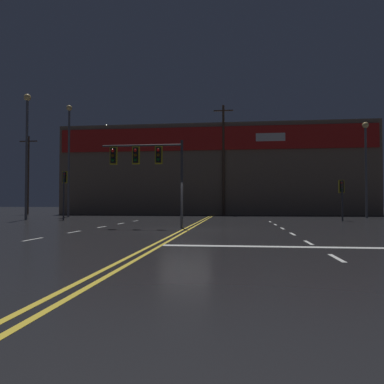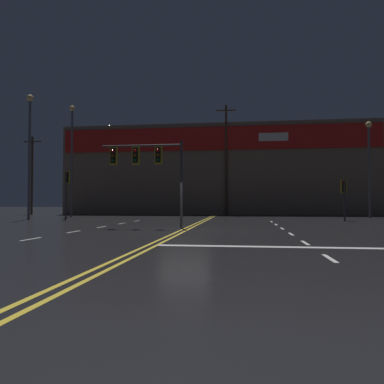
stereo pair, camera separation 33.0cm
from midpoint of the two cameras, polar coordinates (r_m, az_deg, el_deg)
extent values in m
plane|color=black|center=(18.84, -1.57, -5.82)|extent=(200.00, 200.00, 0.00)
cube|color=gold|center=(18.86, -2.02, -5.81)|extent=(0.12, 60.00, 0.01)
cube|color=gold|center=(18.82, -1.12, -5.82)|extent=(0.12, 60.00, 0.01)
cube|color=silver|center=(15.34, -23.64, -6.62)|extent=(0.12, 1.40, 0.01)
cube|color=silver|center=(18.53, -17.99, -5.80)|extent=(0.12, 1.40, 0.01)
cube|color=silver|center=(21.84, -14.03, -5.19)|extent=(0.12, 1.40, 0.01)
cube|color=silver|center=(25.24, -11.13, -4.73)|extent=(0.12, 1.40, 0.01)
cube|color=silver|center=(28.68, -8.93, -4.37)|extent=(0.12, 1.40, 0.01)
cube|color=silver|center=(9.97, 20.30, -9.41)|extent=(0.12, 1.40, 0.01)
cube|color=silver|center=(13.47, 16.66, -7.40)|extent=(0.12, 1.40, 0.01)
cube|color=silver|center=(17.01, 14.54, -6.21)|extent=(0.12, 1.40, 0.01)
cube|color=silver|center=(20.57, 13.17, -5.42)|extent=(0.12, 1.40, 0.01)
cube|color=silver|center=(24.15, 12.20, -4.86)|extent=(0.12, 1.40, 0.01)
cube|color=silver|center=(27.73, 11.48, -4.45)|extent=(0.12, 1.40, 0.01)
cube|color=silver|center=(12.16, 17.76, -8.02)|extent=(9.61, 0.40, 0.01)
cylinder|color=#38383D|center=(20.23, -2.03, 1.22)|extent=(0.14, 0.14, 4.77)
cylinder|color=#38383D|center=(20.90, -8.13, 7.03)|extent=(4.46, 0.10, 0.10)
cube|color=black|center=(20.60, -5.55, 5.63)|extent=(0.28, 0.24, 0.84)
cube|color=gold|center=(20.60, -5.55, 5.63)|extent=(0.42, 0.08, 0.99)
sphere|color=red|center=(20.48, -5.64, 6.39)|extent=(0.17, 0.17, 0.17)
sphere|color=#543707|center=(20.45, -5.64, 5.69)|extent=(0.17, 0.17, 0.17)
sphere|color=#084513|center=(20.42, -5.65, 4.99)|extent=(0.17, 0.17, 0.17)
cube|color=black|center=(20.91, -8.98, 5.54)|extent=(0.28, 0.24, 0.84)
cube|color=gold|center=(20.91, -8.98, 5.54)|extent=(0.42, 0.08, 0.99)
sphere|color=red|center=(20.79, -9.10, 6.28)|extent=(0.17, 0.17, 0.17)
sphere|color=#543707|center=(20.76, -9.10, 5.59)|extent=(0.17, 0.17, 0.17)
sphere|color=#084513|center=(20.73, -9.10, 4.90)|extent=(0.17, 0.17, 0.17)
cube|color=black|center=(21.28, -12.30, 5.43)|extent=(0.28, 0.24, 0.84)
cube|color=gold|center=(21.28, -12.30, 5.43)|extent=(0.42, 0.08, 0.99)
sphere|color=red|center=(21.17, -12.44, 6.15)|extent=(0.17, 0.17, 0.17)
sphere|color=#543707|center=(21.14, -12.44, 5.48)|extent=(0.17, 0.17, 0.17)
sphere|color=#084513|center=(21.11, -12.44, 4.80)|extent=(0.17, 0.17, 0.17)
cylinder|color=#38383D|center=(32.09, -19.25, -0.50)|extent=(0.13, 0.13, 3.94)
cube|color=black|center=(32.32, -19.08, 2.15)|extent=(0.28, 0.24, 0.84)
cube|color=gold|center=(32.32, -19.08, 2.15)|extent=(0.42, 0.08, 0.99)
sphere|color=red|center=(32.19, -19.20, 2.61)|extent=(0.17, 0.17, 0.17)
sphere|color=#543707|center=(32.18, -19.21, 2.17)|extent=(0.17, 0.17, 0.17)
sphere|color=#084513|center=(32.16, -19.21, 1.72)|extent=(0.17, 0.17, 0.17)
cylinder|color=#38383D|center=(30.40, 21.64, -1.22)|extent=(0.13, 0.13, 3.09)
cube|color=black|center=(30.60, 21.53, 0.79)|extent=(0.28, 0.24, 0.84)
cube|color=gold|center=(30.60, 21.53, 0.79)|extent=(0.42, 0.08, 0.99)
sphere|color=red|center=(30.45, 21.60, 1.28)|extent=(0.17, 0.17, 0.17)
sphere|color=#543707|center=(30.44, 21.61, 0.81)|extent=(0.17, 0.17, 0.17)
sphere|color=#084513|center=(30.43, 21.61, 0.33)|extent=(0.17, 0.17, 0.17)
cylinder|color=#59595E|center=(37.60, 24.77, 2.75)|extent=(0.20, 0.20, 8.32)
sphere|color=#F9D17A|center=(38.17, 24.68, 9.24)|extent=(0.56, 0.56, 0.56)
cylinder|color=#59595E|center=(39.29, -18.49, 4.22)|extent=(0.20, 0.20, 10.68)
sphere|color=#F9D17A|center=(40.22, -18.42, 12.05)|extent=(0.56, 0.56, 0.56)
cylinder|color=#59595E|center=(45.13, -13.17, 3.08)|extent=(0.20, 0.20, 10.14)
sphere|color=#F9D17A|center=(45.85, -13.12, 9.61)|extent=(0.56, 0.56, 0.56)
cylinder|color=#59595E|center=(33.47, -24.15, 4.57)|extent=(0.20, 0.20, 9.84)
sphere|color=#F9D17A|center=(34.38, -24.05, 13.03)|extent=(0.56, 0.56, 0.56)
cube|color=#7A6651|center=(47.22, 3.38, 3.03)|extent=(36.41, 10.00, 10.47)
cube|color=red|center=(42.60, 2.98, 8.16)|extent=(35.68, 0.20, 2.62)
cube|color=white|center=(42.62, 11.64, 8.19)|extent=(3.20, 0.16, 0.90)
cylinder|color=#4C3828|center=(48.71, -23.89, 2.36)|extent=(0.26, 0.26, 9.33)
cube|color=#4C3828|center=(49.15, -23.84, 7.09)|extent=(2.20, 0.12, 0.12)
cylinder|color=#4C3828|center=(42.13, 4.59, 4.89)|extent=(0.26, 0.26, 12.35)
cube|color=#4C3828|center=(43.12, 4.57, 12.27)|extent=(2.20, 0.12, 0.12)
camera|label=1|loc=(0.16, -90.43, 0.01)|focal=35.00mm
camera|label=2|loc=(0.16, 89.57, -0.01)|focal=35.00mm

